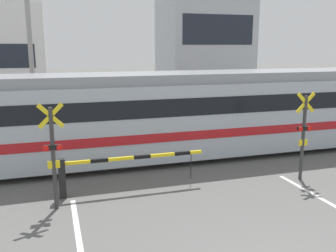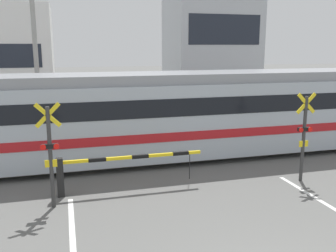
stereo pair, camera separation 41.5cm
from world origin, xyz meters
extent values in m
cube|color=#6B6051|center=(0.00, 8.55, 0.04)|extent=(50.00, 0.10, 0.08)
cube|color=#6B6051|center=(0.00, 9.98, 0.04)|extent=(50.00, 0.10, 0.08)
cube|color=#ADB7C1|center=(0.16, 9.27, 1.62)|extent=(21.70, 2.81, 2.79)
cube|color=gray|center=(0.16, 9.27, 3.19)|extent=(21.48, 2.47, 0.36)
cube|color=red|center=(0.16, 9.27, 1.20)|extent=(21.72, 2.86, 0.32)
cube|color=black|center=(0.16, 9.27, 2.25)|extent=(20.83, 2.85, 0.64)
cylinder|color=black|center=(6.89, 8.55, 0.38)|extent=(0.76, 0.12, 0.76)
cylinder|color=black|center=(6.89, 9.98, 0.38)|extent=(0.76, 0.12, 0.76)
cube|color=black|center=(-3.72, 6.34, 0.59)|extent=(0.20, 0.20, 1.18)
cube|color=yellow|center=(-1.54, 6.34, 1.04)|extent=(4.35, 0.09, 0.09)
cube|color=black|center=(-2.63, 6.34, 1.04)|extent=(0.52, 0.10, 0.10)
cube|color=black|center=(-1.33, 6.34, 1.04)|extent=(0.52, 0.10, 0.10)
cube|color=black|center=(-0.02, 6.34, 1.04)|extent=(0.52, 0.10, 0.10)
cylinder|color=black|center=(0.28, 6.34, 0.57)|extent=(0.02, 0.02, 0.83)
cube|color=black|center=(3.72, 11.85, 0.59)|extent=(0.20, 0.20, 1.18)
cube|color=yellow|center=(1.54, 11.85, 1.04)|extent=(4.35, 0.09, 0.09)
cube|color=black|center=(2.63, 11.85, 1.04)|extent=(0.52, 0.10, 0.10)
cube|color=black|center=(1.33, 11.85, 1.04)|extent=(0.52, 0.10, 0.10)
cube|color=black|center=(0.02, 11.85, 1.04)|extent=(0.52, 0.10, 0.10)
cylinder|color=black|center=(-0.28, 11.85, 0.57)|extent=(0.02, 0.02, 0.83)
cylinder|color=#333333|center=(-3.92, 5.61, 1.41)|extent=(0.11, 0.11, 2.81)
cube|color=yellow|center=(-3.92, 5.61, 2.59)|extent=(0.68, 0.04, 0.68)
cube|color=yellow|center=(-3.92, 5.61, 2.59)|extent=(0.68, 0.04, 0.68)
cube|color=black|center=(-3.92, 5.61, 1.74)|extent=(0.44, 0.12, 0.12)
cylinder|color=red|center=(-4.09, 5.54, 1.74)|extent=(0.15, 0.03, 0.15)
cylinder|color=red|center=(-3.75, 5.54, 1.74)|extent=(0.15, 0.03, 0.15)
cube|color=yellow|center=(-3.92, 5.59, 1.26)|extent=(0.32, 0.03, 0.20)
cylinder|color=#333333|center=(3.92, 5.61, 1.41)|extent=(0.11, 0.11, 2.81)
cube|color=yellow|center=(3.92, 5.61, 2.59)|extent=(0.68, 0.04, 0.68)
cube|color=yellow|center=(3.92, 5.61, 2.59)|extent=(0.68, 0.04, 0.68)
cube|color=black|center=(3.92, 5.61, 1.74)|extent=(0.44, 0.12, 0.12)
cylinder|color=red|center=(3.75, 5.54, 1.74)|extent=(0.15, 0.03, 0.15)
cylinder|color=red|center=(4.09, 5.54, 1.74)|extent=(0.15, 0.03, 0.15)
cube|color=yellow|center=(3.92, 5.59, 1.26)|extent=(0.32, 0.03, 0.20)
cylinder|color=#23232D|center=(0.60, 14.84, 0.42)|extent=(0.13, 0.13, 0.84)
cylinder|color=#23232D|center=(0.74, 14.84, 0.42)|extent=(0.13, 0.13, 0.84)
cube|color=maroon|center=(0.67, 14.84, 1.18)|extent=(0.38, 0.22, 0.67)
sphere|color=tan|center=(0.67, 14.84, 1.63)|extent=(0.23, 0.23, 0.23)
cube|color=#B2B7BC|center=(7.14, 21.87, 4.98)|extent=(6.14, 5.05, 9.95)
cube|color=#1E232D|center=(7.14, 19.33, 5.47)|extent=(5.16, 0.03, 1.99)
cylinder|color=gray|center=(-4.67, 14.35, 3.94)|extent=(0.22, 0.22, 7.88)
camera|label=1|loc=(-3.86, -4.43, 4.35)|focal=40.00mm
camera|label=2|loc=(-3.46, -4.54, 4.35)|focal=40.00mm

